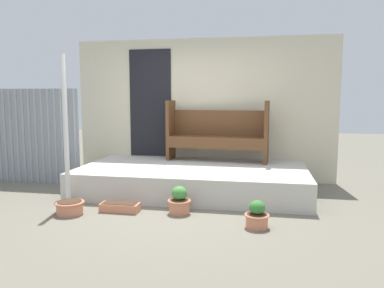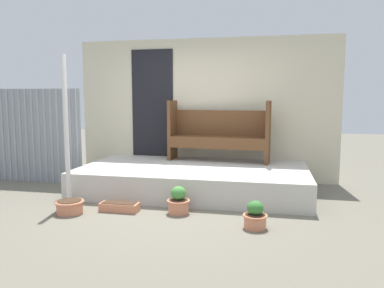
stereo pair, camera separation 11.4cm
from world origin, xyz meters
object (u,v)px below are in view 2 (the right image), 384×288
at_px(flower_pot_left, 70,206).
at_px(flower_pot_middle, 178,202).
at_px(planter_box_rect, 119,207).
at_px(support_post, 66,131).
at_px(flower_pot_right, 255,216).
at_px(bench, 219,131).

relative_size(flower_pot_left, flower_pot_middle, 1.04).
relative_size(flower_pot_left, planter_box_rect, 0.73).
relative_size(support_post, flower_pot_right, 6.45).
bearing_deg(flower_pot_left, planter_box_rect, 19.85).
bearing_deg(planter_box_rect, flower_pot_right, -9.37).
distance_m(bench, flower_pot_right, 2.46).
xyz_separation_m(flower_pot_left, planter_box_rect, (0.61, 0.22, -0.04)).
bearing_deg(flower_pot_left, bench, 51.45).
bearing_deg(flower_pot_left, flower_pot_middle, 11.47).
bearing_deg(flower_pot_right, flower_pot_middle, 160.15).
height_order(flower_pot_middle, flower_pot_right, flower_pot_middle).
bearing_deg(support_post, bench, 41.71).
xyz_separation_m(flower_pot_left, flower_pot_middle, (1.42, 0.29, 0.06)).
xyz_separation_m(support_post, flower_pot_left, (0.24, -0.40, -0.96)).
xyz_separation_m(bench, flower_pot_right, (0.74, -2.21, -0.79)).
bearing_deg(flower_pot_right, planter_box_rect, 170.63).
bearing_deg(flower_pot_middle, flower_pot_right, -19.85).
xyz_separation_m(bench, flower_pot_middle, (-0.28, -1.84, -0.78)).
relative_size(bench, flower_pot_right, 5.46).
distance_m(flower_pot_middle, flower_pot_right, 1.08).
bearing_deg(planter_box_rect, flower_pot_left, -160.15).
bearing_deg(flower_pot_middle, flower_pot_left, -168.53).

